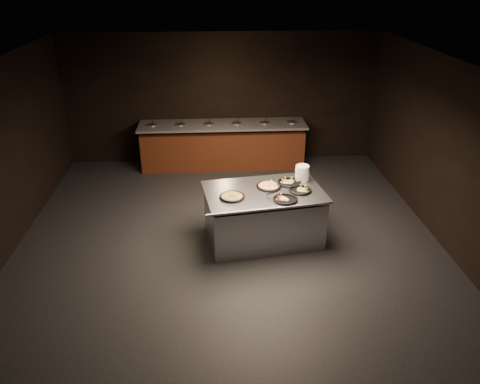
# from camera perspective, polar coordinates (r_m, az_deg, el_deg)

# --- Properties ---
(room) EXTENTS (7.02, 8.02, 2.92)m
(room) POSITION_cam_1_polar(r_m,az_deg,el_deg) (6.93, -1.32, 2.80)
(room) COLOR black
(room) RESTS_ON ground
(salad_bar) EXTENTS (3.70, 0.83, 1.18)m
(salad_bar) POSITION_cam_1_polar(r_m,az_deg,el_deg) (10.61, -2.09, 5.39)
(salad_bar) COLOR #572914
(salad_bar) RESTS_ON ground
(serving_counter) EXTENTS (2.04, 1.48, 0.91)m
(serving_counter) POSITION_cam_1_polar(r_m,az_deg,el_deg) (7.74, 2.85, -3.00)
(serving_counter) COLOR #B9BCC1
(serving_counter) RESTS_ON ground
(plate_stack) EXTENTS (0.23, 0.23, 0.26)m
(plate_stack) POSITION_cam_1_polar(r_m,az_deg,el_deg) (7.90, 7.58, 2.30)
(plate_stack) COLOR silver
(plate_stack) RESTS_ON serving_counter
(pan_veggie_whole) EXTENTS (0.40, 0.40, 0.04)m
(pan_veggie_whole) POSITION_cam_1_polar(r_m,az_deg,el_deg) (7.28, -0.98, -0.56)
(pan_veggie_whole) COLOR black
(pan_veggie_whole) RESTS_ON serving_counter
(pan_cheese_whole) EXTENTS (0.41, 0.41, 0.04)m
(pan_cheese_whole) POSITION_cam_1_polar(r_m,az_deg,el_deg) (7.64, 3.54, 0.73)
(pan_cheese_whole) COLOR black
(pan_cheese_whole) RESTS_ON serving_counter
(pan_cheese_slices_a) EXTENTS (0.40, 0.40, 0.04)m
(pan_cheese_slices_a) POSITION_cam_1_polar(r_m,az_deg,el_deg) (7.80, 6.04, 1.17)
(pan_cheese_slices_a) COLOR black
(pan_cheese_slices_a) RESTS_ON serving_counter
(pan_cheese_slices_b) EXTENTS (0.39, 0.39, 0.04)m
(pan_cheese_slices_b) POSITION_cam_1_polar(r_m,az_deg,el_deg) (7.24, 5.57, -0.88)
(pan_cheese_slices_b) COLOR black
(pan_cheese_slices_b) RESTS_ON serving_counter
(pan_veggie_slices) EXTENTS (0.37, 0.37, 0.04)m
(pan_veggie_slices) POSITION_cam_1_polar(r_m,az_deg,el_deg) (7.55, 7.33, 0.24)
(pan_veggie_slices) COLOR black
(pan_veggie_slices) RESTS_ON serving_counter
(server_left) EXTENTS (0.24, 0.32, 0.18)m
(server_left) POSITION_cam_1_polar(r_m,az_deg,el_deg) (7.64, 4.19, 1.22)
(server_left) COLOR #B9BCC1
(server_left) RESTS_ON serving_counter
(server_right) EXTENTS (0.29, 0.22, 0.16)m
(server_right) POSITION_cam_1_polar(r_m,az_deg,el_deg) (7.22, 4.27, -0.38)
(server_right) COLOR #B9BCC1
(server_right) RESTS_ON serving_counter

